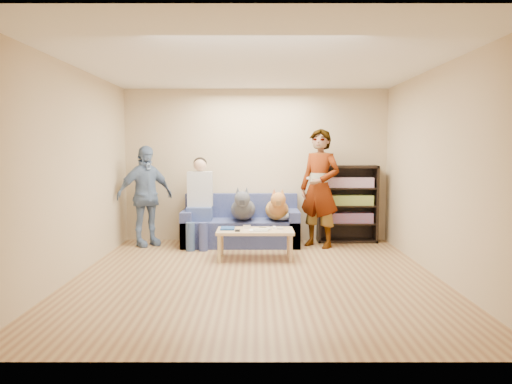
{
  "coord_description": "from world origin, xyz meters",
  "views": [
    {
      "loc": [
        0.0,
        -6.09,
        1.59
      ],
      "look_at": [
        0.0,
        1.2,
        0.95
      ],
      "focal_mm": 35.0,
      "sensor_mm": 36.0,
      "label": 1
    }
  ],
  "objects_px": {
    "person_standing_right": "(320,188)",
    "dog_gray": "(243,208)",
    "person_seated": "(200,199)",
    "bookshelf": "(347,202)",
    "person_standing_left": "(145,196)",
    "dog_tan": "(277,208)",
    "sofa": "(241,227)",
    "notebook_blue": "(228,228)",
    "camera_silver": "(247,227)",
    "coffee_table": "(255,233)"
  },
  "relations": [
    {
      "from": "coffee_table",
      "to": "person_standing_left",
      "type": "bearing_deg",
      "value": 151.77
    },
    {
      "from": "person_standing_right",
      "to": "dog_tan",
      "type": "relative_size",
      "value": 1.65
    },
    {
      "from": "notebook_blue",
      "to": "bookshelf",
      "type": "height_order",
      "value": "bookshelf"
    },
    {
      "from": "sofa",
      "to": "person_seated",
      "type": "distance_m",
      "value": 0.84
    },
    {
      "from": "notebook_blue",
      "to": "person_standing_left",
      "type": "bearing_deg",
      "value": 146.77
    },
    {
      "from": "camera_silver",
      "to": "dog_tan",
      "type": "distance_m",
      "value": 0.93
    },
    {
      "from": "person_seated",
      "to": "person_standing_left",
      "type": "bearing_deg",
      "value": 179.2
    },
    {
      "from": "person_seated",
      "to": "dog_tan",
      "type": "bearing_deg",
      "value": -2.16
    },
    {
      "from": "person_standing_left",
      "to": "bookshelf",
      "type": "bearing_deg",
      "value": -32.02
    },
    {
      "from": "dog_gray",
      "to": "notebook_blue",
      "type": "bearing_deg",
      "value": -103.66
    },
    {
      "from": "person_seated",
      "to": "coffee_table",
      "type": "bearing_deg",
      "value": -46.38
    },
    {
      "from": "person_standing_left",
      "to": "camera_silver",
      "type": "bearing_deg",
      "value": -64.67
    },
    {
      "from": "notebook_blue",
      "to": "camera_silver",
      "type": "relative_size",
      "value": 2.36
    },
    {
      "from": "notebook_blue",
      "to": "person_seated",
      "type": "xyz_separation_m",
      "value": [
        -0.51,
        0.9,
        0.34
      ]
    },
    {
      "from": "person_standing_right",
      "to": "dog_gray",
      "type": "height_order",
      "value": "person_standing_right"
    },
    {
      "from": "person_seated",
      "to": "bookshelf",
      "type": "bearing_deg",
      "value": 8.31
    },
    {
      "from": "sofa",
      "to": "notebook_blue",
      "type": "bearing_deg",
      "value": -98.98
    },
    {
      "from": "person_standing_right",
      "to": "dog_gray",
      "type": "bearing_deg",
      "value": -142.22
    },
    {
      "from": "person_standing_left",
      "to": "dog_tan",
      "type": "height_order",
      "value": "person_standing_left"
    },
    {
      "from": "sofa",
      "to": "dog_tan",
      "type": "distance_m",
      "value": 0.71
    },
    {
      "from": "dog_tan",
      "to": "dog_gray",
      "type": "bearing_deg",
      "value": -177.33
    },
    {
      "from": "dog_tan",
      "to": "bookshelf",
      "type": "relative_size",
      "value": 0.89
    },
    {
      "from": "person_standing_right",
      "to": "sofa",
      "type": "bearing_deg",
      "value": -151.12
    },
    {
      "from": "camera_silver",
      "to": "person_seated",
      "type": "distance_m",
      "value": 1.19
    },
    {
      "from": "coffee_table",
      "to": "bookshelf",
      "type": "height_order",
      "value": "bookshelf"
    },
    {
      "from": "camera_silver",
      "to": "bookshelf",
      "type": "bearing_deg",
      "value": 35.31
    },
    {
      "from": "person_standing_left",
      "to": "dog_gray",
      "type": "height_order",
      "value": "person_standing_left"
    },
    {
      "from": "sofa",
      "to": "person_standing_left",
      "type": "bearing_deg",
      "value": -175.8
    },
    {
      "from": "person_standing_right",
      "to": "dog_gray",
      "type": "xyz_separation_m",
      "value": [
        -1.24,
        0.01,
        -0.32
      ]
    },
    {
      "from": "person_standing_right",
      "to": "notebook_blue",
      "type": "relative_size",
      "value": 7.31
    },
    {
      "from": "camera_silver",
      "to": "dog_gray",
      "type": "distance_m",
      "value": 0.78
    },
    {
      "from": "person_standing_left",
      "to": "person_seated",
      "type": "bearing_deg",
      "value": -38.74
    },
    {
      "from": "person_standing_left",
      "to": "coffee_table",
      "type": "xyz_separation_m",
      "value": [
        1.79,
        -0.96,
        -0.44
      ]
    },
    {
      "from": "person_standing_right",
      "to": "sofa",
      "type": "relative_size",
      "value": 1.0
    },
    {
      "from": "bookshelf",
      "to": "dog_tan",
      "type": "bearing_deg",
      "value": -161.32
    },
    {
      "from": "sofa",
      "to": "bookshelf",
      "type": "relative_size",
      "value": 1.46
    },
    {
      "from": "person_seated",
      "to": "dog_gray",
      "type": "xyz_separation_m",
      "value": [
        0.71,
        -0.07,
        -0.14
      ]
    },
    {
      "from": "sofa",
      "to": "dog_tan",
      "type": "bearing_deg",
      "value": -16.36
    },
    {
      "from": "sofa",
      "to": "dog_tan",
      "type": "relative_size",
      "value": 1.65
    },
    {
      "from": "camera_silver",
      "to": "coffee_table",
      "type": "distance_m",
      "value": 0.18
    },
    {
      "from": "person_standing_left",
      "to": "sofa",
      "type": "bearing_deg",
      "value": -33.74
    },
    {
      "from": "person_standing_right",
      "to": "dog_gray",
      "type": "distance_m",
      "value": 1.28
    },
    {
      "from": "camera_silver",
      "to": "dog_tan",
      "type": "bearing_deg",
      "value": 58.74
    },
    {
      "from": "camera_silver",
      "to": "dog_tan",
      "type": "height_order",
      "value": "dog_tan"
    },
    {
      "from": "dog_gray",
      "to": "bookshelf",
      "type": "xyz_separation_m",
      "value": [
        1.76,
        0.43,
        0.05
      ]
    },
    {
      "from": "dog_gray",
      "to": "coffee_table",
      "type": "distance_m",
      "value": 0.94
    },
    {
      "from": "person_seated",
      "to": "coffee_table",
      "type": "height_order",
      "value": "person_seated"
    },
    {
      "from": "camera_silver",
      "to": "dog_gray",
      "type": "height_order",
      "value": "dog_gray"
    },
    {
      "from": "camera_silver",
      "to": "sofa",
      "type": "height_order",
      "value": "sofa"
    },
    {
      "from": "camera_silver",
      "to": "sofa",
      "type": "relative_size",
      "value": 0.06
    }
  ]
}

